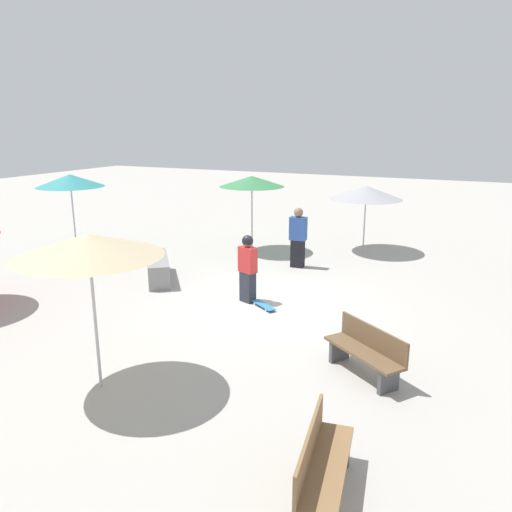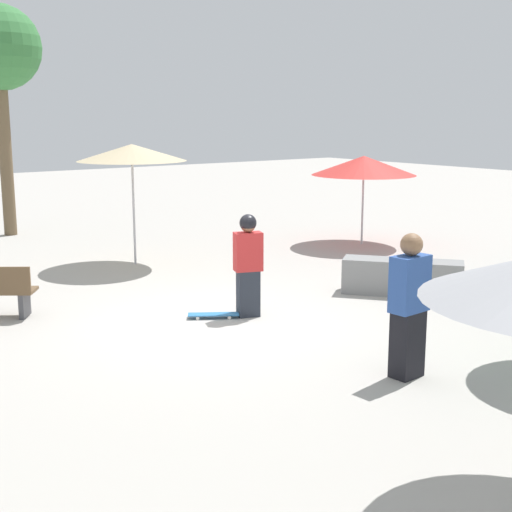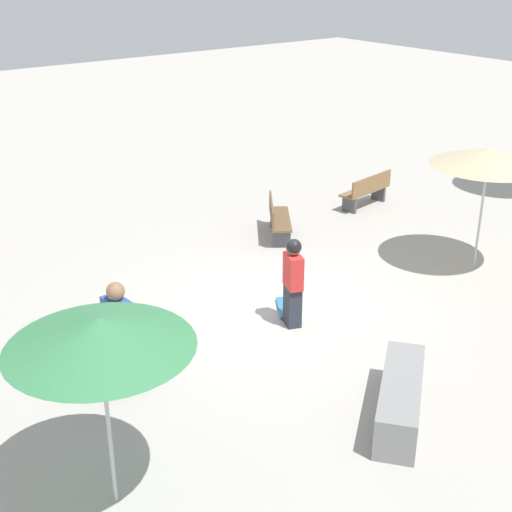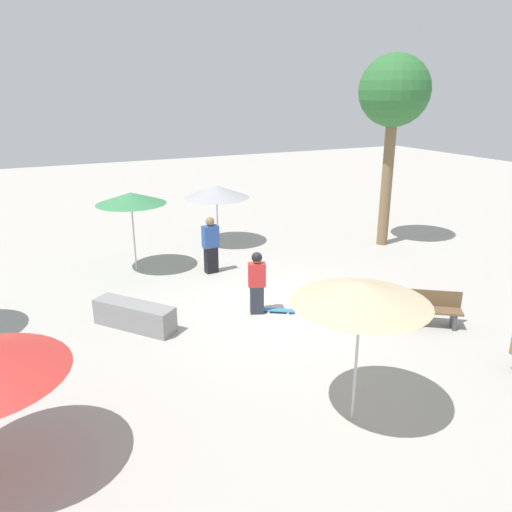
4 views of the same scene
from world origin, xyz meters
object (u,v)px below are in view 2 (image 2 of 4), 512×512
Objects in this scene: skateboard at (214,315)px; concrete_ledge at (402,277)px; skater_main at (248,262)px; shade_umbrella_red at (364,165)px; shade_umbrella_tan at (132,153)px; bystander_watching at (409,306)px.

concrete_ledge is (-3.51, 0.76, 0.25)m from skateboard.
skater_main reaches higher than skateboard.
skateboard is at bearing -2.97° from skater_main.
skater_main is 2.10× the size of skateboard.
skater_main is at bearing 29.75° from shade_umbrella_red.
skater_main is 0.99m from skateboard.
shade_umbrella_tan is (2.59, -5.15, 2.05)m from concrete_ledge.
skater_main is 0.82× the size of concrete_ledge.
shade_umbrella_tan reaches higher than shade_umbrella_red.
skateboard is 3.65m from bystander_watching.
shade_umbrella_tan reaches higher than skateboard.
skater_main is at bearing 85.68° from bystander_watching.
skateboard is at bearing 26.19° from shade_umbrella_red.
shade_umbrella_tan is 1.01× the size of shade_umbrella_red.
skateboard is at bearing 94.00° from bystander_watching.
shade_umbrella_red is (-2.97, -3.94, 1.62)m from concrete_ledge.
concrete_ledge reaches higher than skateboard.
shade_umbrella_red is (-5.55, 1.21, -0.43)m from shade_umbrella_tan.
skater_main is 0.64× the size of shade_umbrella_tan.
shade_umbrella_red is at bearing 44.47° from bystander_watching.
shade_umbrella_tan is at bearing -12.26° from shade_umbrella_red.
concrete_ledge is 0.78× the size of shade_umbrella_tan.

